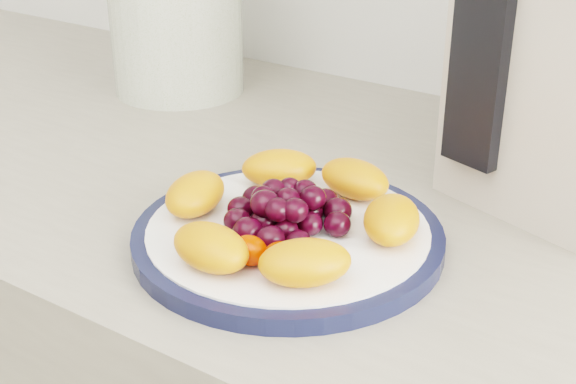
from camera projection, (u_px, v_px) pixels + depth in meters
The scene contains 5 objects.
plate_rim at pixel (288, 237), 0.67m from camera, with size 0.26×0.26×0.01m, color #121733.
plate_face at pixel (288, 236), 0.67m from camera, with size 0.24×0.24×0.02m, color white.
canister at pixel (176, 14), 1.00m from camera, with size 0.17×0.17×0.20m, color #425812.
appliance_panel at pixel (483, 35), 0.67m from camera, with size 0.05×0.02×0.23m, color black.
fruit_plate at pixel (288, 211), 0.66m from camera, with size 0.23×0.23×0.04m.
Camera 1 is at (0.35, 0.58, 1.24)m, focal length 50.00 mm.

